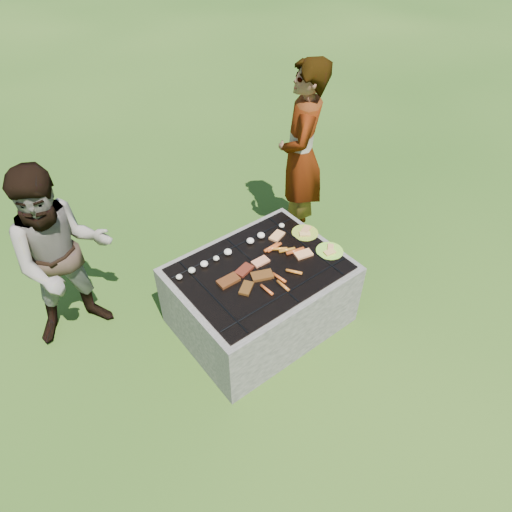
{
  "coord_description": "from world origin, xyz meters",
  "views": [
    {
      "loc": [
        -1.57,
        -1.97,
        3.01
      ],
      "look_at": [
        0.0,
        0.05,
        0.7
      ],
      "focal_mm": 32.0,
      "sensor_mm": 36.0,
      "label": 1
    }
  ],
  "objects": [
    {
      "name": "sausages",
      "position": [
        0.18,
        -0.04,
        0.62
      ],
      "size": [
        0.53,
        0.46,
        0.03
      ],
      "color": "orange",
      "rests_on": "fire_pit"
    },
    {
      "name": "plate_far",
      "position": [
        0.56,
        0.1,
        0.61
      ],
      "size": [
        0.28,
        0.28,
        0.03
      ],
      "color": "gold",
      "rests_on": "fire_pit"
    },
    {
      "name": "bystander",
      "position": [
        -1.17,
        0.85,
        0.76
      ],
      "size": [
        0.82,
        0.69,
        1.52
      ],
      "primitive_type": "imported",
      "rotation": [
        0.0,
        0.0,
        -0.16
      ],
      "color": "gray",
      "rests_on": "ground"
    },
    {
      "name": "mushrooms",
      "position": [
        -0.08,
        0.28,
        0.63
      ],
      "size": [
        1.05,
        0.06,
        0.04
      ],
      "color": "beige",
      "rests_on": "fire_pit"
    },
    {
      "name": "cook",
      "position": [
        1.04,
        0.71,
        0.89
      ],
      "size": [
        0.76,
        0.76,
        1.77
      ],
      "primitive_type": "imported",
      "rotation": [
        0.0,
        0.0,
        3.93
      ],
      "color": "gray",
      "rests_on": "ground"
    },
    {
      "name": "plate_near",
      "position": [
        0.56,
        -0.19,
        0.61
      ],
      "size": [
        0.25,
        0.25,
        0.03
      ],
      "color": "#DFFF3C",
      "rests_on": "fire_pit"
    },
    {
      "name": "bread_on_grate",
      "position": [
        0.26,
        0.05,
        0.62
      ],
      "size": [
        0.46,
        0.41,
        0.02
      ],
      "color": "tan",
      "rests_on": "fire_pit"
    },
    {
      "name": "lawn",
      "position": [
        0.0,
        0.0,
        0.0
      ],
      "size": [
        60.0,
        60.0,
        0.0
      ],
      "primitive_type": "plane",
      "color": "#1E4310",
      "rests_on": "ground"
    },
    {
      "name": "fire_pit",
      "position": [
        0.0,
        0.0,
        0.28
      ],
      "size": [
        1.3,
        1.0,
        0.62
      ],
      "color": "gray",
      "rests_on": "ground"
    },
    {
      "name": "pork_slabs",
      "position": [
        -0.16,
        -0.03,
        0.62
      ],
      "size": [
        0.4,
        0.29,
        0.02
      ],
      "color": "brown",
      "rests_on": "fire_pit"
    }
  ]
}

